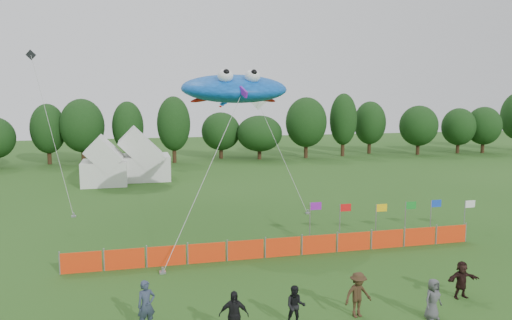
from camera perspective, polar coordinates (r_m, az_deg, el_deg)
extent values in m
plane|color=#234C16|center=(20.36, 4.24, -16.91)|extent=(160.00, 160.00, 0.00)
cylinder|color=#382314|center=(64.97, -22.55, 0.60)|extent=(0.50, 0.50, 2.38)
ellipsoid|color=black|center=(64.70, -22.69, 3.33)|extent=(4.09, 4.09, 5.35)
cylinder|color=#382314|center=(63.66, -19.12, 0.72)|extent=(0.50, 0.50, 2.57)
ellipsoid|color=black|center=(63.37, -19.25, 3.73)|extent=(5.20, 5.20, 5.79)
cylinder|color=#382314|center=(63.33, -14.34, 0.82)|extent=(0.50, 0.50, 2.46)
ellipsoid|color=black|center=(63.04, -14.43, 3.72)|extent=(3.78, 3.78, 5.55)
cylinder|color=#382314|center=(62.11, -9.32, 0.92)|extent=(0.50, 0.50, 2.66)
ellipsoid|color=black|center=(61.81, -9.38, 4.12)|extent=(4.05, 4.05, 5.99)
cylinder|color=#382314|center=(65.50, -4.02, 1.04)|extent=(0.50, 0.50, 1.98)
ellipsoid|color=black|center=(65.26, -4.04, 3.29)|extent=(5.06, 5.06, 4.46)
cylinder|color=#382314|center=(64.58, 0.40, 0.91)|extent=(0.50, 0.50, 1.86)
ellipsoid|color=black|center=(64.34, 0.40, 3.05)|extent=(5.86, 5.86, 4.18)
cylinder|color=#382314|center=(66.18, 5.72, 1.36)|extent=(0.50, 0.50, 2.62)
ellipsoid|color=black|center=(65.90, 5.76, 4.32)|extent=(5.41, 5.41, 5.89)
cylinder|color=#382314|center=(68.76, 9.88, 1.59)|extent=(0.50, 0.50, 2.78)
ellipsoid|color=black|center=(68.49, 9.95, 4.61)|extent=(3.67, 3.67, 6.26)
cylinder|color=#382314|center=(72.56, 12.81, 1.68)|extent=(0.50, 0.50, 2.42)
ellipsoid|color=black|center=(72.31, 12.88, 4.17)|extent=(4.46, 4.46, 5.44)
cylinder|color=#382314|center=(73.13, 18.00, 1.47)|extent=(0.50, 0.50, 2.24)
ellipsoid|color=black|center=(72.89, 18.10, 3.75)|extent=(5.26, 5.26, 5.03)
cylinder|color=#382314|center=(76.71, 22.06, 1.50)|extent=(0.50, 0.50, 2.10)
ellipsoid|color=black|center=(76.50, 22.16, 3.55)|extent=(4.74, 4.74, 4.73)
cylinder|color=#382314|center=(78.60, 24.48, 1.53)|extent=(0.50, 0.50, 2.16)
ellipsoid|color=black|center=(78.39, 24.59, 3.59)|extent=(4.88, 4.88, 4.87)
cube|color=silver|center=(48.69, -16.91, -1.39)|extent=(4.06, 4.06, 2.23)
cube|color=silver|center=(50.60, -12.98, -0.82)|extent=(5.48, 4.39, 2.41)
cube|color=#EF350D|center=(25.50, -19.37, -10.99)|extent=(1.90, 0.06, 1.00)
cube|color=#EF350D|center=(25.38, -14.79, -10.90)|extent=(1.90, 0.06, 1.00)
cube|color=#EF350D|center=(25.41, -10.20, -10.74)|extent=(1.90, 0.06, 1.00)
cube|color=#EF350D|center=(25.60, -5.65, -10.51)|extent=(1.90, 0.06, 1.00)
cube|color=#EF350D|center=(25.94, -1.21, -10.23)|extent=(1.90, 0.06, 1.00)
cube|color=#EF350D|center=(26.43, 3.09, -9.90)|extent=(1.90, 0.06, 1.00)
cube|color=#EF350D|center=(27.06, 7.20, -9.53)|extent=(1.90, 0.06, 1.00)
cube|color=#EF350D|center=(27.81, 11.10, -9.14)|extent=(1.90, 0.06, 1.00)
cube|color=#EF350D|center=(28.69, 14.77, -8.73)|extent=(1.90, 0.06, 1.00)
cube|color=#EF350D|center=(29.68, 18.20, -8.31)|extent=(1.90, 0.06, 1.00)
cube|color=#EF350D|center=(30.76, 21.39, -7.90)|extent=(1.90, 0.06, 1.00)
cylinder|color=gray|center=(29.39, 6.17, -6.94)|extent=(0.06, 0.06, 2.18)
cube|color=purple|center=(29.30, 6.84, -5.25)|extent=(0.70, 0.02, 0.45)
cylinder|color=gray|center=(30.39, 9.56, -6.77)|extent=(0.06, 0.06, 1.91)
cube|color=red|center=(30.36, 10.20, -5.38)|extent=(0.70, 0.02, 0.45)
cylinder|color=gray|center=(30.63, 13.54, -6.73)|extent=(0.06, 0.06, 1.95)
cube|color=yellow|center=(30.61, 14.17, -5.32)|extent=(0.70, 0.02, 0.45)
cylinder|color=gray|center=(31.66, 16.69, -6.36)|extent=(0.06, 0.06, 1.96)
cube|color=#148C26|center=(31.67, 17.29, -4.97)|extent=(0.70, 0.02, 0.45)
cylinder|color=gray|center=(33.04, 19.34, -5.96)|extent=(0.06, 0.06, 1.89)
cube|color=blue|center=(33.08, 19.90, -4.69)|extent=(0.70, 0.02, 0.45)
cylinder|color=gray|center=(33.72, 22.73, -5.87)|extent=(0.06, 0.06, 1.87)
cube|color=white|center=(33.78, 23.27, -4.64)|extent=(0.70, 0.02, 0.45)
imported|color=#2E374D|center=(19.03, -12.43, -15.90)|extent=(0.76, 0.61, 1.81)
imported|color=black|center=(18.97, 4.54, -16.31)|extent=(0.87, 0.76, 1.52)
imported|color=#392616|center=(19.96, 11.58, -14.84)|extent=(1.21, 0.80, 1.75)
imported|color=black|center=(17.92, -2.56, -17.34)|extent=(1.10, 0.63, 1.77)
imported|color=#48484C|center=(20.54, 19.56, -14.75)|extent=(0.87, 0.69, 1.57)
imported|color=black|center=(22.90, 22.44, -12.53)|extent=(1.45, 0.47, 1.57)
ellipsoid|color=blue|center=(31.10, -2.48, 8.17)|extent=(6.62, 5.05, 2.30)
sphere|color=white|center=(29.56, -3.52, 9.58)|extent=(0.92, 0.92, 0.92)
sphere|color=white|center=(29.90, -0.37, 9.57)|extent=(0.92, 0.92, 0.92)
ellipsoid|color=#B81409|center=(31.02, -5.76, 7.03)|extent=(1.93, 0.85, 0.30)
ellipsoid|color=#B81409|center=(31.71, 0.59, 7.08)|extent=(1.93, 0.85, 0.30)
cube|color=purple|center=(28.63, -1.47, 7.79)|extent=(0.37, 0.96, 0.70)
cylinder|color=#A5A5A5|center=(26.28, -5.72, -1.66)|extent=(5.05, 5.28, 8.48)
cube|color=gray|center=(24.57, -10.62, -12.51)|extent=(0.30, 0.30, 0.10)
cube|color=white|center=(42.50, 0.24, 6.65)|extent=(1.34, 0.37, 1.34)
cylinder|color=#A5A5A5|center=(38.80, 2.84, 0.82)|extent=(1.50, 8.64, 7.77)
cube|color=gray|center=(35.67, 5.93, -6.05)|extent=(0.30, 0.30, 0.10)
cube|color=black|center=(40.56, -24.34, 10.89)|extent=(0.77, 0.23, 0.77)
cylinder|color=#A5A5A5|center=(38.24, -22.32, 2.80)|extent=(2.94, 4.29, 11.26)
cube|color=gray|center=(36.80, -20.11, -6.06)|extent=(0.30, 0.30, 0.10)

